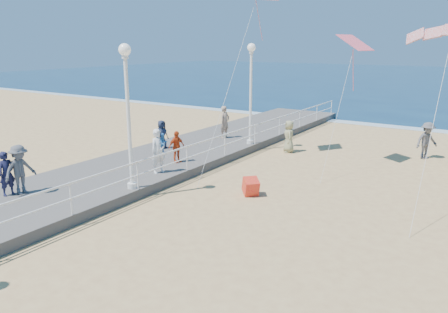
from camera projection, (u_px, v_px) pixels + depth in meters
The scene contains 17 objects.
ground at pixel (256, 229), 13.83m from camera, with size 160.00×160.00×0.00m, color tan.
surf_line at pixel (398, 127), 30.46m from camera, with size 160.00×1.20×0.04m, color white.
boardwalk at pixel (94, 183), 17.73m from camera, with size 5.00×44.00×0.40m, color #635F59.
railing at pixel (137, 168), 16.17m from camera, with size 0.05×42.00×0.55m.
lamp_post_mid at pixel (128, 102), 15.72m from camera, with size 0.44×0.44×5.32m.
lamp_post_far at pixel (251, 83), 23.03m from camera, with size 0.44×0.44×5.32m.
woman_holding_toddler at pixel (158, 151), 18.26m from camera, with size 0.69×0.45×1.88m, color white.
toddler_held at pixel (163, 143), 18.22m from camera, with size 0.41×0.32×0.85m, color #3884D2.
spectator_0 at pixel (7, 173), 15.59m from camera, with size 0.59×0.39×1.62m, color #191B38.
spectator_2 at pixel (20, 170), 15.72m from camera, with size 1.17×0.67×1.81m, color #525357.
spectator_3 at pixel (176, 147), 19.93m from camera, with size 0.86×0.36×1.46m, color #C84219.
spectator_4 at pixel (162, 134), 22.60m from camera, with size 0.72×0.47×1.48m, color #1A233A.
spectator_6 at pixel (225, 122), 25.05m from camera, with size 0.67×0.44×1.85m, color gray.
beach_walker_a at pixel (427, 141), 22.07m from camera, with size 1.22×0.70×1.88m, color #545357.
beach_walker_c at pixel (289, 136), 23.40m from camera, with size 0.85×0.55×1.73m, color #959267.
box_kite at pixel (251, 188), 16.83m from camera, with size 0.55×0.55×0.60m, color red.
kite_diamond_pink at pixel (355, 43), 19.70m from camera, with size 1.40×1.40×0.02m, color #F65A6E.
Camera 1 is at (6.13, -11.28, 5.73)m, focal length 35.00 mm.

